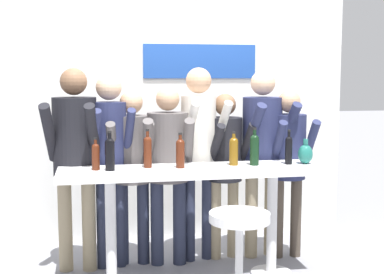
% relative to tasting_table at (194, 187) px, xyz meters
% --- Properties ---
extents(back_wall, '(3.86, 0.12, 2.80)m').
position_rel_tasting_table_xyz_m(back_wall, '(0.00, 1.33, 0.59)').
color(back_wall, silver).
rests_on(back_wall, ground_plane).
extents(tasting_table, '(2.26, 0.51, 0.98)m').
position_rel_tasting_table_xyz_m(tasting_table, '(0.00, 0.00, 0.00)').
color(tasting_table, white).
rests_on(tasting_table, ground_plane).
extents(bar_stool, '(0.48, 0.48, 0.73)m').
position_rel_tasting_table_xyz_m(bar_stool, '(0.24, -0.59, -0.32)').
color(bar_stool, silver).
rests_on(bar_stool, ground_plane).
extents(person_far_left, '(0.51, 0.62, 1.82)m').
position_rel_tasting_table_xyz_m(person_far_left, '(-0.99, 0.40, 0.32)').
color(person_far_left, gray).
rests_on(person_far_left, ground_plane).
extents(person_left, '(0.40, 0.54, 1.77)m').
position_rel_tasting_table_xyz_m(person_left, '(-0.68, 0.43, 0.31)').
color(person_left, '#23283D').
rests_on(person_left, ground_plane).
extents(person_center_left, '(0.46, 0.55, 1.62)m').
position_rel_tasting_table_xyz_m(person_center_left, '(-0.48, 0.49, 0.19)').
color(person_center_left, '#23283D').
rests_on(person_center_left, ground_plane).
extents(person_center, '(0.48, 0.57, 1.65)m').
position_rel_tasting_table_xyz_m(person_center, '(-0.16, 0.41, 0.21)').
color(person_center, '#23283D').
rests_on(person_center, ground_plane).
extents(person_center_right, '(0.45, 0.59, 1.83)m').
position_rel_tasting_table_xyz_m(person_center_right, '(0.14, 0.49, 0.34)').
color(person_center_right, '#23283D').
rests_on(person_center_right, ground_plane).
extents(person_right, '(0.44, 0.54, 1.58)m').
position_rel_tasting_table_xyz_m(person_right, '(0.40, 0.50, 0.17)').
color(person_right, gray).
rests_on(person_right, ground_plane).
extents(person_far_right, '(0.51, 0.62, 1.80)m').
position_rel_tasting_table_xyz_m(person_far_right, '(0.76, 0.48, 0.31)').
color(person_far_right, gray).
rests_on(person_far_right, ground_plane).
extents(person_rightmost, '(0.40, 0.50, 1.61)m').
position_rel_tasting_table_xyz_m(person_rightmost, '(1.00, 0.41, 0.19)').
color(person_rightmost, '#473D33').
rests_on(person_rightmost, ground_plane).
extents(wine_bottle_0, '(0.08, 0.08, 0.29)m').
position_rel_tasting_table_xyz_m(wine_bottle_0, '(0.36, 0.05, 0.31)').
color(wine_bottle_0, brown).
rests_on(wine_bottle_0, tasting_table).
extents(wine_bottle_1, '(0.08, 0.08, 0.33)m').
position_rel_tasting_table_xyz_m(wine_bottle_1, '(-0.70, -0.02, 0.32)').
color(wine_bottle_1, black).
rests_on(wine_bottle_1, tasting_table).
extents(wine_bottle_2, '(0.07, 0.07, 0.30)m').
position_rel_tasting_table_xyz_m(wine_bottle_2, '(-0.11, -0.00, 0.31)').
color(wine_bottle_2, '#4C1E0F').
rests_on(wine_bottle_2, tasting_table).
extents(wine_bottle_3, '(0.07, 0.07, 0.27)m').
position_rel_tasting_table_xyz_m(wine_bottle_3, '(-0.81, 0.03, 0.29)').
color(wine_bottle_3, '#4C1E0F').
rests_on(wine_bottle_3, tasting_table).
extents(wine_bottle_4, '(0.07, 0.07, 0.33)m').
position_rel_tasting_table_xyz_m(wine_bottle_4, '(-0.38, 0.07, 0.32)').
color(wine_bottle_4, '#4C1E0F').
rests_on(wine_bottle_4, tasting_table).
extents(wine_bottle_5, '(0.06, 0.06, 0.30)m').
position_rel_tasting_table_xyz_m(wine_bottle_5, '(0.85, 0.01, 0.31)').
color(wine_bottle_5, black).
rests_on(wine_bottle_5, tasting_table).
extents(wine_bottle_6, '(0.08, 0.08, 0.32)m').
position_rel_tasting_table_xyz_m(wine_bottle_6, '(0.54, 0.02, 0.32)').
color(wine_bottle_6, black).
rests_on(wine_bottle_6, tasting_table).
extents(decorative_vase, '(0.13, 0.13, 0.22)m').
position_rel_tasting_table_xyz_m(decorative_vase, '(1.00, 0.01, 0.26)').
color(decorative_vase, '#1E665B').
rests_on(decorative_vase, tasting_table).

